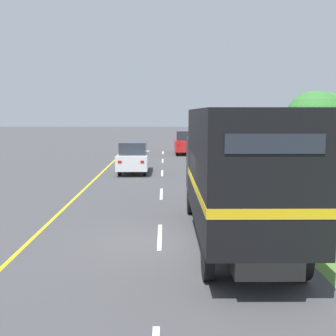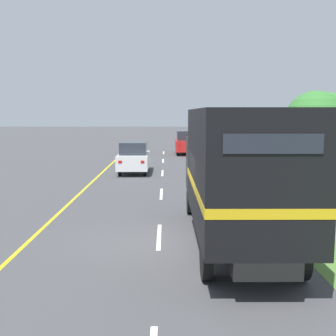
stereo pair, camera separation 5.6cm
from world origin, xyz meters
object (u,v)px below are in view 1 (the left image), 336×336
roadside_tree_near (314,121)px  roadside_tree_mid (327,114)px  lead_car_white (134,157)px  lead_car_red_ahead (185,142)px  highway_sign (287,153)px  horse_trailer_truck (237,171)px

roadside_tree_near → roadside_tree_mid: 6.52m
lead_car_white → lead_car_red_ahead: 12.44m
lead_car_red_ahead → lead_car_white: bearing=-107.3°
highway_sign → roadside_tree_mid: 11.10m
lead_car_red_ahead → roadside_tree_near: roadside_tree_near is taller
lead_car_white → highway_sign: 9.32m
horse_trailer_truck → highway_sign: 10.12m
lead_car_red_ahead → roadside_tree_mid: size_ratio=0.90×
lead_car_white → lead_car_red_ahead: lead_car_red_ahead is taller
lead_car_white → roadside_tree_mid: bearing=18.8°
lead_car_white → roadside_tree_near: size_ratio=0.83×
highway_sign → roadside_tree_mid: bearing=59.8°
horse_trailer_truck → roadside_tree_near: (6.63, 12.91, 1.10)m
roadside_tree_near → horse_trailer_truck: bearing=-117.2°
highway_sign → roadside_tree_mid: (5.51, 9.45, 1.91)m
horse_trailer_truck → highway_sign: horse_trailer_truck is taller
lead_car_white → roadside_tree_mid: (13.42, 4.57, 2.61)m
horse_trailer_truck → highway_sign: bearing=66.3°
lead_car_red_ahead → roadside_tree_near: bearing=-62.7°
horse_trailer_truck → lead_car_white: (-3.84, 14.14, -1.10)m
lead_car_red_ahead → roadside_tree_near: 14.91m
lead_car_white → highway_sign: (7.91, -4.88, 0.70)m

